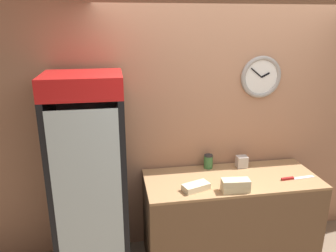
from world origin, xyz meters
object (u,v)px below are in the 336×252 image
at_px(condiment_jar, 208,161).
at_px(sandwich_stack_middle, 236,183).
at_px(beverage_cooler, 90,170).
at_px(sandwich_flat_left, 196,187).
at_px(napkin_dispenser, 242,162).
at_px(chefs_knife, 293,178).
at_px(sandwich_stack_bottom, 235,188).

bearing_deg(condiment_jar, sandwich_stack_middle, -79.27).
distance_m(beverage_cooler, sandwich_flat_left, 0.98).
bearing_deg(napkin_dispenser, sandwich_flat_left, -146.31).
distance_m(chefs_knife, napkin_dispenser, 0.52).
relative_size(sandwich_stack_bottom, sandwich_stack_middle, 0.98).
bearing_deg(beverage_cooler, napkin_dispenser, 5.84).
bearing_deg(sandwich_flat_left, beverage_cooler, 165.75).
distance_m(sandwich_stack_bottom, sandwich_stack_middle, 0.06).
bearing_deg(beverage_cooler, condiment_jar, 9.52).
height_order(beverage_cooler, chefs_knife, beverage_cooler).
bearing_deg(sandwich_stack_bottom, chefs_knife, 11.92).
distance_m(sandwich_stack_middle, napkin_dispenser, 0.54).
height_order(sandwich_stack_bottom, chefs_knife, sandwich_stack_bottom).
height_order(sandwich_stack_middle, chefs_knife, sandwich_stack_middle).
relative_size(sandwich_stack_middle, condiment_jar, 1.79).
distance_m(sandwich_stack_middle, chefs_knife, 0.66).
height_order(chefs_knife, napkin_dispenser, napkin_dispenser).
bearing_deg(condiment_jar, napkin_dispenser, -6.77).
height_order(sandwich_stack_middle, sandwich_flat_left, sandwich_stack_middle).
relative_size(condiment_jar, napkin_dispenser, 1.20).
distance_m(chefs_knife, condiment_jar, 0.84).
xyz_separation_m(beverage_cooler, condiment_jar, (1.18, 0.20, -0.09)).
bearing_deg(beverage_cooler, sandwich_stack_middle, -14.21).
xyz_separation_m(beverage_cooler, sandwich_stack_middle, (1.28, -0.32, -0.07)).
xyz_separation_m(condiment_jar, napkin_dispenser, (0.35, -0.04, -0.01)).
bearing_deg(chefs_knife, sandwich_flat_left, -177.11).
bearing_deg(sandwich_stack_bottom, sandwich_flat_left, 165.90).
relative_size(sandwich_stack_bottom, sandwich_flat_left, 0.93).
bearing_deg(chefs_knife, beverage_cooler, 174.39).
bearing_deg(sandwich_flat_left, sandwich_stack_middle, -14.10).
xyz_separation_m(sandwich_stack_middle, napkin_dispenser, (0.25, 0.48, -0.03)).
xyz_separation_m(sandwich_stack_bottom, sandwich_flat_left, (-0.34, 0.09, 0.00)).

